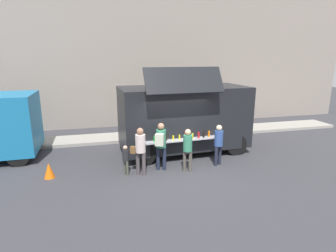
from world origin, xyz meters
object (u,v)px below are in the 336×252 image
at_px(child_near_queue, 126,157).
at_px(trash_bin, 240,123).
at_px(traffic_cone_orange, 49,170).
at_px(food_truck_main, 184,117).
at_px(customer_rear_waiting, 140,147).
at_px(customer_extra_browsing, 219,141).
at_px(customer_front_ordering, 188,146).
at_px(customer_mid_with_backpack, 161,142).

bearing_deg(child_near_queue, trash_bin, -3.51).
bearing_deg(traffic_cone_orange, food_truck_main, 15.91).
relative_size(traffic_cone_orange, trash_bin, 0.56).
height_order(traffic_cone_orange, child_near_queue, child_near_queue).
xyz_separation_m(customer_rear_waiting, customer_extra_browsing, (3.04, 0.14, -0.06)).
xyz_separation_m(trash_bin, customer_rear_waiting, (-6.30, -4.36, 0.53)).
distance_m(traffic_cone_orange, customer_front_ordering, 4.92).
bearing_deg(customer_extra_browsing, trash_bin, -61.54).
bearing_deg(trash_bin, food_truck_main, -150.27).
height_order(food_truck_main, trash_bin, food_truck_main).
xyz_separation_m(customer_mid_with_backpack, child_near_queue, (-1.30, -0.11, -0.44)).
bearing_deg(trash_bin, customer_front_ordering, -135.66).
xyz_separation_m(traffic_cone_orange, child_near_queue, (2.62, -0.41, 0.38)).
relative_size(food_truck_main, traffic_cone_orange, 10.05).
bearing_deg(food_truck_main, traffic_cone_orange, -166.85).
bearing_deg(customer_mid_with_backpack, child_near_queue, 118.90).
xyz_separation_m(food_truck_main, customer_extra_browsing, (0.80, -1.90, -0.61)).
distance_m(customer_mid_with_backpack, customer_rear_waiting, 0.83).
bearing_deg(child_near_queue, customer_extra_browsing, -34.91).
bearing_deg(traffic_cone_orange, trash_bin, 22.22).
height_order(traffic_cone_orange, customer_extra_browsing, customer_extra_browsing).
bearing_deg(customer_rear_waiting, child_near_queue, 110.85).
xyz_separation_m(customer_front_ordering, customer_extra_browsing, (1.33, 0.27, 0.00)).
relative_size(customer_mid_with_backpack, customer_extra_browsing, 1.11).
height_order(trash_bin, child_near_queue, child_near_queue).
relative_size(traffic_cone_orange, customer_rear_waiting, 0.32).
bearing_deg(customer_mid_with_backpack, food_truck_main, -14.13).
bearing_deg(customer_rear_waiting, customer_mid_with_backpack, -42.31).
relative_size(food_truck_main, customer_front_ordering, 3.46).
bearing_deg(customer_extra_browsing, traffic_cone_orange, 62.76).
xyz_separation_m(food_truck_main, customer_front_ordering, (-0.53, -2.17, -0.62)).
relative_size(customer_front_ordering, customer_mid_with_backpack, 0.89).
bearing_deg(customer_extra_browsing, customer_rear_waiting, 68.88).
bearing_deg(traffic_cone_orange, customer_front_ordering, -7.54).
distance_m(food_truck_main, customer_rear_waiting, 3.08).
bearing_deg(customer_rear_waiting, customer_front_ordering, -61.59).
distance_m(customer_front_ordering, customer_mid_with_backpack, 0.99).
relative_size(customer_front_ordering, customer_rear_waiting, 0.93).
xyz_separation_m(traffic_cone_orange, customer_extra_browsing, (6.16, -0.37, 0.68)).
height_order(traffic_cone_orange, customer_front_ordering, customer_front_ordering).
bearing_deg(food_truck_main, customer_extra_browsing, -69.86).
bearing_deg(child_near_queue, customer_front_ordering, -41.54).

